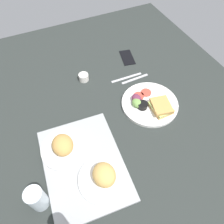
# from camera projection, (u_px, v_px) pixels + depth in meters

# --- Properties ---
(ground_plane) EXTENTS (1.90, 1.50, 0.03)m
(ground_plane) POSITION_uv_depth(u_px,v_px,m) (119.00, 119.00, 1.09)
(ground_plane) COLOR #282D2B
(serving_tray) EXTENTS (0.47, 0.36, 0.02)m
(serving_tray) POSITION_uv_depth(u_px,v_px,m) (84.00, 164.00, 0.92)
(serving_tray) COLOR #9EA0A3
(serving_tray) RESTS_ON ground_plane
(bread_plate_near) EXTENTS (0.21, 0.21, 0.09)m
(bread_plate_near) POSITION_uv_depth(u_px,v_px,m) (104.00, 177.00, 0.85)
(bread_plate_near) COLOR white
(bread_plate_near) RESTS_ON serving_tray
(bread_plate_far) EXTENTS (0.21, 0.21, 0.09)m
(bread_plate_far) POSITION_uv_depth(u_px,v_px,m) (64.00, 146.00, 0.93)
(bread_plate_far) COLOR white
(bread_plate_far) RESTS_ON serving_tray
(plate_with_salad) EXTENTS (0.30, 0.30, 0.05)m
(plate_with_salad) POSITION_uv_depth(u_px,v_px,m) (150.00, 104.00, 1.11)
(plate_with_salad) COLOR white
(plate_with_salad) RESTS_ON ground_plane
(drinking_glass) EXTENTS (0.07, 0.07, 0.12)m
(drinking_glass) POSITION_uv_depth(u_px,v_px,m) (37.00, 199.00, 0.79)
(drinking_glass) COLOR silver
(drinking_glass) RESTS_ON ground_plane
(espresso_cup) EXTENTS (0.06, 0.06, 0.04)m
(espresso_cup) POSITION_uv_depth(u_px,v_px,m) (84.00, 77.00, 1.22)
(espresso_cup) COLOR silver
(espresso_cup) RESTS_ON ground_plane
(fork) EXTENTS (0.02, 0.17, 0.01)m
(fork) POSITION_uv_depth(u_px,v_px,m) (135.00, 79.00, 1.24)
(fork) COLOR #B7B7BC
(fork) RESTS_ON ground_plane
(knife) EXTENTS (0.02, 0.19, 0.01)m
(knife) POSITION_uv_depth(u_px,v_px,m) (127.00, 78.00, 1.25)
(knife) COLOR #B7B7BC
(knife) RESTS_ON ground_plane
(cell_phone) EXTENTS (0.16, 0.10, 0.01)m
(cell_phone) POSITION_uv_depth(u_px,v_px,m) (127.00, 57.00, 1.36)
(cell_phone) COLOR black
(cell_phone) RESTS_ON ground_plane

